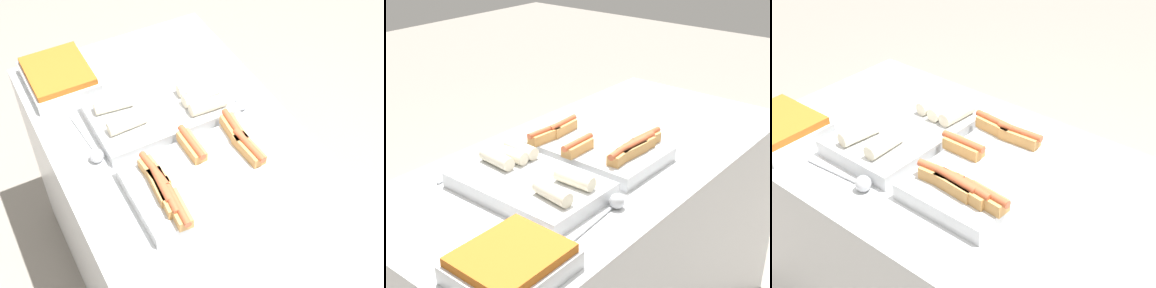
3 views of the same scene
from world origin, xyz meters
The scene contains 5 objects.
tray_hotdogs centered at (-0.01, -0.01, 0.96)m, with size 0.34×0.49×0.10m.
tray_wraps centered at (-0.34, 0.00, 0.96)m, with size 0.30×0.47×0.10m.
tray_side_front centered at (-0.67, -0.25, 0.96)m, with size 0.27×0.24×0.07m.
serving_spoon_near centered at (-0.27, -0.27, 0.95)m, with size 0.26×0.05×0.05m.
serving_spoon_far centered at (-0.27, 0.27, 0.95)m, with size 0.29×0.05×0.05m.
Camera 3 is at (0.72, -1.01, 1.86)m, focal length 50.00 mm.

